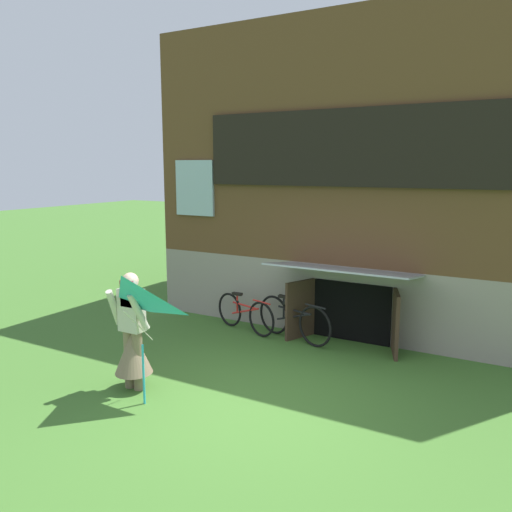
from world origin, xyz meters
name	(u,v)px	position (x,y,z in m)	size (l,w,h in m)	color
ground_plane	(257,403)	(0.00, 0.00, 0.00)	(60.00, 60.00, 0.00)	#3D6B28
log_house	(385,177)	(0.00, 5.48, 2.82)	(7.87, 6.09, 5.65)	gray
person	(132,341)	(-1.71, -0.44, 0.69)	(0.61, 0.53, 1.64)	#7F6B51
kite	(123,307)	(-1.36, -0.95, 1.34)	(0.87, 0.83, 1.65)	#2DB2CC
bicycle_black	(293,319)	(-0.68, 2.51, 0.38)	(1.64, 0.53, 0.77)	black
bicycle_red	(245,313)	(-1.68, 2.51, 0.34)	(1.48, 0.49, 0.70)	black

